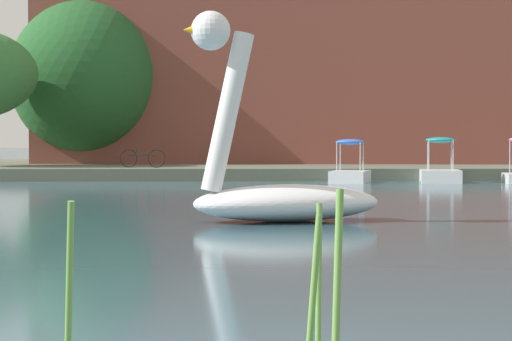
{
  "coord_description": "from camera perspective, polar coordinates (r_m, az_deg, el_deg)",
  "views": [
    {
      "loc": [
        0.2,
        -5.45,
        1.33
      ],
      "look_at": [
        0.82,
        17.48,
        0.72
      ],
      "focal_mm": 70.87,
      "sensor_mm": 36.0,
      "label": 1
    }
  ],
  "objects": [
    {
      "name": "bicycle_parked",
      "position": [
        37.55,
        -6.43,
        0.69
      ],
      "size": [
        1.73,
        0.44,
        0.7
      ],
      "color": "black",
      "rests_on": "shore_bank_far"
    },
    {
      "name": "pedal_boat_teal",
      "position": [
        35.0,
        10.36,
        -0.02
      ],
      "size": [
        1.66,
        2.51,
        1.55
      ],
      "color": "white",
      "rests_on": "ground_plane"
    },
    {
      "name": "swan_boat",
      "position": [
        17.18,
        1.11,
        -0.6
      ],
      "size": [
        3.58,
        2.37,
        3.54
      ],
      "color": "white",
      "rests_on": "ground_plane"
    },
    {
      "name": "shore_bank_far",
      "position": [
        46.69,
        -1.79,
        0.16
      ],
      "size": [
        152.42,
        22.48,
        0.44
      ],
      "primitive_type": "cube",
      "color": "#5B6051",
      "rests_on": "ground_plane"
    },
    {
      "name": "tree_willow_overhanging",
      "position": [
        45.86,
        -9.59,
        5.19
      ],
      "size": [
        9.56,
        9.57,
        7.35
      ],
      "color": "brown",
      "rests_on": "shore_bank_far"
    },
    {
      "name": "apartment_block",
      "position": [
        49.86,
        1.5,
        6.1
      ],
      "size": [
        22.78,
        14.18,
        9.72
      ],
      "primitive_type": "cube",
      "rotation": [
        0.0,
        0.0,
        -0.08
      ],
      "color": "brown",
      "rests_on": "shore_bank_far"
    },
    {
      "name": "pedal_boat_blue",
      "position": [
        34.43,
        5.33,
        -0.03
      ],
      "size": [
        1.66,
        2.26,
        1.49
      ],
      "color": "white",
      "rests_on": "ground_plane"
    }
  ]
}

